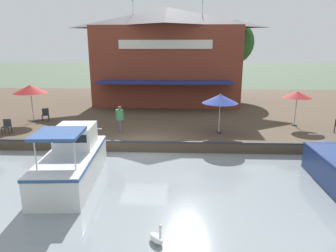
% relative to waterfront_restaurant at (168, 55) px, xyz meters
% --- Properties ---
extents(ground_plane, '(220.00, 220.00, 0.00)m').
position_rel_waterfront_restaurant_xyz_m(ground_plane, '(13.40, -0.65, -4.90)').
color(ground_plane, '#4C5B47').
extents(quay_deck, '(22.00, 56.00, 0.60)m').
position_rel_waterfront_restaurant_xyz_m(quay_deck, '(2.40, -0.65, -4.60)').
color(quay_deck, '#4C3D2D').
rests_on(quay_deck, ground).
extents(quay_edge_fender, '(0.20, 50.40, 0.10)m').
position_rel_waterfront_restaurant_xyz_m(quay_edge_fender, '(13.30, -0.65, -4.25)').
color(quay_edge_fender, '#2D2D33').
rests_on(quay_edge_fender, quay_deck).
extents(waterfront_restaurant, '(9.87, 13.09, 9.24)m').
position_rel_waterfront_restaurant_xyz_m(waterfront_restaurant, '(0.00, 0.00, 0.00)').
color(waterfront_restaurant, brown).
rests_on(waterfront_restaurant, quay_deck).
extents(patio_umbrella_far_corner, '(2.10, 2.10, 2.35)m').
position_rel_waterfront_restaurant_xyz_m(patio_umbrella_far_corner, '(11.15, 3.59, -2.24)').
color(patio_umbrella_far_corner, '#B7B7B7').
rests_on(patio_umbrella_far_corner, quay_deck).
extents(patio_umbrella_mid_patio_right, '(1.81, 1.81, 2.27)m').
position_rel_waterfront_restaurant_xyz_m(patio_umbrella_mid_patio_right, '(9.16, 8.75, -2.27)').
color(patio_umbrella_mid_patio_right, '#B7B7B7').
rests_on(patio_umbrella_mid_patio_right, quay_deck).
extents(patio_umbrella_mid_patio_left, '(2.22, 2.22, 2.56)m').
position_rel_waterfront_restaurant_xyz_m(patio_umbrella_mid_patio_left, '(8.90, -8.84, -2.05)').
color(patio_umbrella_mid_patio_left, '#B7B7B7').
rests_on(patio_umbrella_mid_patio_left, quay_deck).
extents(cafe_chair_under_first_umbrella, '(0.49, 0.49, 0.85)m').
position_rel_waterfront_restaurant_xyz_m(cafe_chair_under_first_umbrella, '(11.89, -8.98, -3.82)').
color(cafe_chair_under_first_umbrella, '#2D2D33').
rests_on(cafe_chair_under_first_umbrella, quay_deck).
extents(cafe_chair_mid_patio, '(0.55, 0.55, 0.85)m').
position_rel_waterfront_restaurant_xyz_m(cafe_chair_mid_patio, '(8.60, -8.12, -3.82)').
color(cafe_chair_mid_patio, '#2D2D33').
rests_on(cafe_chair_mid_patio, quay_deck).
extents(person_near_entrance, '(0.46, 0.46, 1.62)m').
position_rel_waterfront_restaurant_xyz_m(person_near_entrance, '(11.38, -2.31, -3.29)').
color(person_near_entrance, '#4C4C56').
rests_on(person_near_entrance, quay_deck).
extents(motorboat_mid_row, '(6.10, 2.34, 2.50)m').
position_rel_waterfront_restaurant_xyz_m(motorboat_mid_row, '(16.54, -3.24, -3.99)').
color(motorboat_mid_row, silver).
rests_on(motorboat_mid_row, river_water).
extents(swan, '(0.62, 0.56, 0.69)m').
position_rel_waterfront_restaurant_xyz_m(swan, '(21.05, 0.66, -4.67)').
color(swan, white).
rests_on(swan, river_water).
extents(tree_upstream_bank, '(4.54, 4.32, 7.60)m').
position_rel_waterfront_restaurant_xyz_m(tree_upstream_bank, '(-2.57, 6.18, 1.01)').
color(tree_upstream_bank, brown).
rests_on(tree_upstream_bank, quay_deck).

